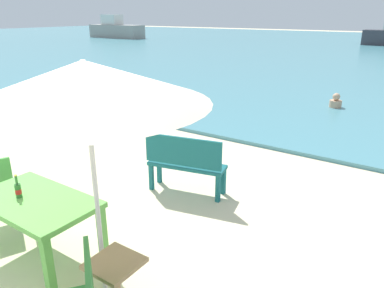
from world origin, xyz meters
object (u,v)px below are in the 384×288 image
at_px(patio_umbrella, 85,83).
at_px(side_table_wood, 116,278).
at_px(beer_bottle_amber, 18,189).
at_px(swimmer_person, 336,102).
at_px(picnic_table_green, 36,208).
at_px(boat_ferry, 116,29).
at_px(bench_teal_center, 185,161).

distance_m(patio_umbrella, side_table_wood, 1.79).
bearing_deg(beer_bottle_amber, swimmer_person, 82.41).
xyz_separation_m(picnic_table_green, boat_ferry, (-26.50, 27.37, 0.29)).
xyz_separation_m(picnic_table_green, beer_bottle_amber, (-0.17, -0.07, 0.20)).
distance_m(side_table_wood, boat_ferry, 39.03).
relative_size(patio_umbrella, swimmer_person, 5.61).
bearing_deg(picnic_table_green, boat_ferry, 134.07).
relative_size(bench_teal_center, swimmer_person, 3.05).
xyz_separation_m(beer_bottle_amber, patio_umbrella, (1.16, 0.09, 1.26)).
bearing_deg(picnic_table_green, swimmer_person, 83.45).
xyz_separation_m(swimmer_person, boat_ferry, (-27.52, 18.49, 0.70)).
height_order(picnic_table_green, side_table_wood, picnic_table_green).
height_order(side_table_wood, bench_teal_center, bench_teal_center).
xyz_separation_m(patio_umbrella, bench_teal_center, (-0.56, 2.19, -1.58)).
xyz_separation_m(bench_teal_center, boat_ferry, (-26.93, 25.16, 0.40)).
bearing_deg(picnic_table_green, beer_bottle_amber, -158.63).
bearing_deg(boat_ferry, picnic_table_green, -45.93).
bearing_deg(patio_umbrella, picnic_table_green, -178.53).
distance_m(picnic_table_green, boat_ferry, 38.10).
height_order(patio_umbrella, boat_ferry, boat_ferry).
bearing_deg(beer_bottle_amber, patio_umbrella, 4.60).
height_order(bench_teal_center, boat_ferry, boat_ferry).
distance_m(bench_teal_center, boat_ferry, 36.85).
relative_size(picnic_table_green, patio_umbrella, 0.61).
bearing_deg(swimmer_person, picnic_table_green, -96.55).
height_order(bench_teal_center, swimmer_person, bench_teal_center).
bearing_deg(boat_ferry, beer_bottle_amber, -46.19).
distance_m(picnic_table_green, beer_bottle_amber, 0.28).
relative_size(patio_umbrella, side_table_wood, 4.26).
distance_m(picnic_table_green, patio_umbrella, 1.77).
relative_size(side_table_wood, swimmer_person, 1.32).
xyz_separation_m(picnic_table_green, bench_teal_center, (0.43, 2.21, -0.11)).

